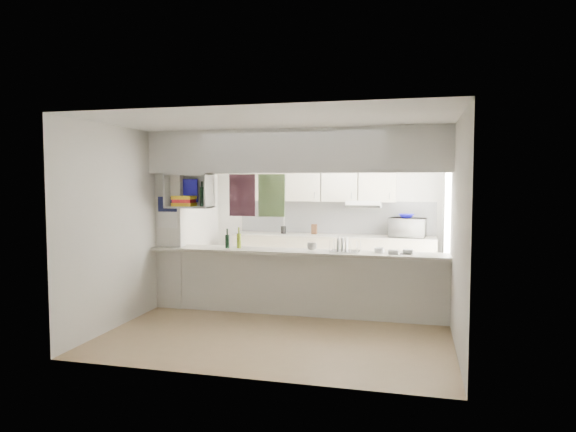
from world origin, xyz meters
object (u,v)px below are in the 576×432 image
(bowl, at_px, (406,216))
(dish_rack, at_px, (345,246))
(microwave, at_px, (408,228))
(wine_bottles, at_px, (233,240))

(bowl, xyz_separation_m, dish_rack, (-0.78, -2.11, -0.28))
(microwave, distance_m, bowl, 0.20)
(bowl, bearing_deg, dish_rack, -110.15)
(wine_bottles, bearing_deg, bowl, 41.47)
(bowl, relative_size, dish_rack, 0.66)
(bowl, distance_m, dish_rack, 2.27)
(dish_rack, height_order, wine_bottles, wine_bottles)
(bowl, height_order, wine_bottles, bowl)
(bowl, distance_m, wine_bottles, 3.21)
(microwave, height_order, wine_bottles, microwave)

